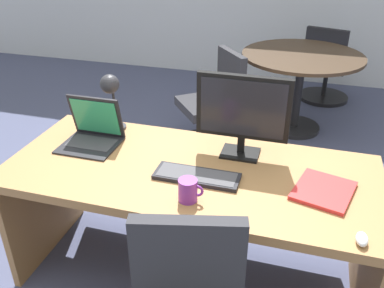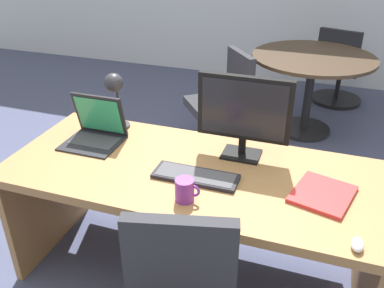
% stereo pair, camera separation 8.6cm
% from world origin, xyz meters
% --- Properties ---
extents(ground, '(12.00, 12.00, 0.00)m').
position_xyz_m(ground, '(0.00, 1.50, 0.00)').
color(ground, '#474C6B').
extents(desk, '(1.89, 0.82, 0.74)m').
position_xyz_m(desk, '(0.00, 0.05, 0.56)').
color(desk, '#9E7042').
rests_on(desk, ground).
extents(monitor, '(0.48, 0.16, 0.44)m').
position_xyz_m(monitor, '(0.22, 0.21, 1.00)').
color(monitor, black).
rests_on(monitor, desk).
extents(laptop, '(0.31, 0.28, 0.26)m').
position_xyz_m(laptop, '(-0.60, 0.13, 0.82)').
color(laptop, black).
rests_on(laptop, desk).
extents(keyboard, '(0.42, 0.15, 0.02)m').
position_xyz_m(keyboard, '(0.06, -0.07, 0.75)').
color(keyboard, black).
rests_on(keyboard, desk).
extents(mouse, '(0.05, 0.08, 0.04)m').
position_xyz_m(mouse, '(0.80, -0.34, 0.76)').
color(mouse, silver).
rests_on(mouse, desk).
extents(desk_lamp, '(0.12, 0.14, 0.35)m').
position_xyz_m(desk_lamp, '(-0.56, 0.29, 0.99)').
color(desk_lamp, '#2D2D33').
rests_on(desk_lamp, desk).
extents(book, '(0.31, 0.33, 0.02)m').
position_xyz_m(book, '(0.65, -0.03, 0.75)').
color(book, red).
rests_on(book, desk).
extents(coffee_mug, '(0.12, 0.09, 0.11)m').
position_xyz_m(coffee_mug, '(0.07, -0.26, 0.80)').
color(coffee_mug, purple).
rests_on(coffee_mug, desk).
extents(meeting_table, '(1.12, 1.12, 0.76)m').
position_xyz_m(meeting_table, '(0.44, 2.16, 0.57)').
color(meeting_table, black).
rests_on(meeting_table, ground).
extents(meeting_chair_near, '(0.57, 0.59, 0.85)m').
position_xyz_m(meeting_chair_near, '(0.70, 3.02, 0.35)').
color(meeting_chair_near, black).
rests_on(meeting_chair_near, ground).
extents(meeting_chair_far, '(0.65, 0.65, 0.87)m').
position_xyz_m(meeting_chair_far, '(-0.26, 1.61, 0.35)').
color(meeting_chair_far, black).
rests_on(meeting_chair_far, ground).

